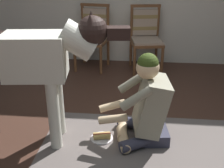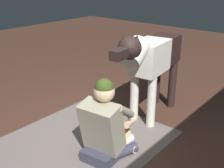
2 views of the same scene
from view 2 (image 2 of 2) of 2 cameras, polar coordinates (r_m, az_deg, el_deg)
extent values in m
plane|color=#452A20|center=(3.41, -1.56, -10.77)|extent=(14.00, 14.00, 0.00)
cube|color=#675D5A|center=(3.34, -6.35, -11.61)|extent=(1.94, 1.60, 0.01)
cube|color=#363649|center=(3.02, -2.56, -14.26)|extent=(0.28, 0.37, 0.12)
cylinder|color=#363649|center=(3.20, -3.16, -11.87)|extent=(0.40, 0.30, 0.11)
cylinder|color=beige|center=(3.27, -0.56, -11.13)|extent=(0.16, 0.37, 0.09)
cylinder|color=#363649|center=(3.06, 1.68, -13.66)|extent=(0.41, 0.23, 0.11)
cylinder|color=beige|center=(3.19, 2.03, -12.03)|extent=(0.11, 0.36, 0.09)
cube|color=gray|center=(2.88, -2.07, -8.64)|extent=(0.36, 0.43, 0.55)
cylinder|color=gray|center=(3.01, -3.07, -3.88)|extent=(0.30, 0.11, 0.24)
cylinder|color=beige|center=(3.24, -0.17, -6.54)|extent=(0.27, 0.08, 0.12)
cylinder|color=gray|center=(2.84, 2.67, -5.56)|extent=(0.30, 0.11, 0.24)
cylinder|color=beige|center=(3.13, 3.70, -7.72)|extent=(0.28, 0.14, 0.12)
sphere|color=beige|center=(2.75, -1.56, -1.54)|extent=(0.21, 0.21, 0.21)
sphere|color=#344517|center=(2.73, -1.57, -0.83)|extent=(0.19, 0.19, 0.19)
cylinder|color=silver|center=(3.53, 7.95, -3.60)|extent=(0.11, 0.11, 0.67)
cylinder|color=silver|center=(3.63, 4.51, -2.72)|extent=(0.11, 0.11, 0.67)
cylinder|color=black|center=(4.11, 12.04, -0.18)|extent=(0.11, 0.11, 0.67)
cylinder|color=black|center=(4.19, 8.99, 0.50)|extent=(0.11, 0.11, 0.67)
cube|color=silver|center=(3.51, 7.62, 5.52)|extent=(0.57, 0.41, 0.39)
cube|color=black|center=(3.87, 10.30, 6.89)|extent=(0.50, 0.38, 0.37)
cylinder|color=silver|center=(3.15, 4.72, 6.36)|extent=(0.41, 0.29, 0.36)
sphere|color=black|center=(3.03, 3.58, 7.28)|extent=(0.26, 0.26, 0.26)
cube|color=black|center=(2.85, 1.39, 6.00)|extent=(0.21, 0.14, 0.10)
cone|color=black|center=(2.98, 5.06, 8.92)|extent=(0.10, 0.10, 0.12)
cone|color=black|center=(3.05, 2.47, 9.31)|extent=(0.10, 0.10, 0.12)
cylinder|color=black|center=(4.11, 11.66, 7.07)|extent=(0.35, 0.09, 0.23)
cylinder|color=white|center=(3.41, 2.62, -10.72)|extent=(0.22, 0.22, 0.01)
cylinder|color=tan|center=(3.40, 2.30, -10.21)|extent=(0.17, 0.08, 0.05)
cylinder|color=tan|center=(3.39, 2.97, -10.38)|extent=(0.17, 0.08, 0.05)
cylinder|color=brown|center=(3.39, 2.64, -10.19)|extent=(0.18, 0.07, 0.04)
camera|label=1|loc=(4.53, -25.51, 17.55)|focal=46.04mm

